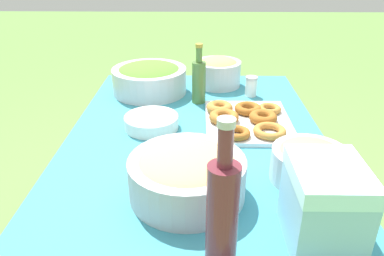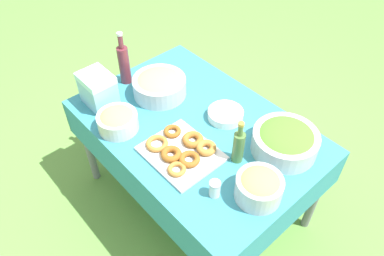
{
  "view_description": "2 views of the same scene",
  "coord_description": "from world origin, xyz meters",
  "px_view_note": "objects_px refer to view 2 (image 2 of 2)",
  "views": [
    {
      "loc": [
        -1.19,
        -0.01,
        1.33
      ],
      "look_at": [
        0.02,
        0.01,
        0.73
      ],
      "focal_mm": 35.0,
      "sensor_mm": 36.0,
      "label": 1
    },
    {
      "loc": [
        1.09,
        -1.0,
        2.16
      ],
      "look_at": [
        0.02,
        -0.05,
        0.73
      ],
      "focal_mm": 35.0,
      "sensor_mm": 36.0,
      "label": 2
    }
  ],
  "objects_px": {
    "plate_stack": "(226,114)",
    "cooler_box": "(98,89)",
    "olive_oil_bottle": "(239,146)",
    "wine_bottle": "(124,63)",
    "salad_bowl": "(285,140)",
    "donut_platter": "(182,151)",
    "bread_bowl": "(118,120)",
    "fruit_bowl": "(259,186)",
    "pasta_bowl": "(159,85)"
  },
  "relations": [
    {
      "from": "cooler_box",
      "to": "wine_bottle",
      "type": "bearing_deg",
      "value": 106.68
    },
    {
      "from": "salad_bowl",
      "to": "fruit_bowl",
      "type": "bearing_deg",
      "value": -72.25
    },
    {
      "from": "fruit_bowl",
      "to": "cooler_box",
      "type": "bearing_deg",
      "value": -169.87
    },
    {
      "from": "donut_platter",
      "to": "olive_oil_bottle",
      "type": "xyz_separation_m",
      "value": [
        0.22,
        0.18,
        0.08
      ]
    },
    {
      "from": "olive_oil_bottle",
      "to": "plate_stack",
      "type": "bearing_deg",
      "value": 145.45
    },
    {
      "from": "olive_oil_bottle",
      "to": "bread_bowl",
      "type": "distance_m",
      "value": 0.67
    },
    {
      "from": "wine_bottle",
      "to": "fruit_bowl",
      "type": "relative_size",
      "value": 1.57
    },
    {
      "from": "plate_stack",
      "to": "cooler_box",
      "type": "distance_m",
      "value": 0.74
    },
    {
      "from": "salad_bowl",
      "to": "donut_platter",
      "type": "distance_m",
      "value": 0.53
    },
    {
      "from": "salad_bowl",
      "to": "olive_oil_bottle",
      "type": "height_order",
      "value": "olive_oil_bottle"
    },
    {
      "from": "wine_bottle",
      "to": "bread_bowl",
      "type": "xyz_separation_m",
      "value": [
        0.32,
        -0.27,
        -0.08
      ]
    },
    {
      "from": "pasta_bowl",
      "to": "cooler_box",
      "type": "distance_m",
      "value": 0.35
    },
    {
      "from": "wine_bottle",
      "to": "plate_stack",
      "type": "bearing_deg",
      "value": 19.09
    },
    {
      "from": "salad_bowl",
      "to": "plate_stack",
      "type": "xyz_separation_m",
      "value": [
        -0.37,
        -0.05,
        -0.05
      ]
    },
    {
      "from": "donut_platter",
      "to": "fruit_bowl",
      "type": "relative_size",
      "value": 1.78
    },
    {
      "from": "salad_bowl",
      "to": "plate_stack",
      "type": "distance_m",
      "value": 0.38
    },
    {
      "from": "donut_platter",
      "to": "bread_bowl",
      "type": "height_order",
      "value": "bread_bowl"
    },
    {
      "from": "wine_bottle",
      "to": "cooler_box",
      "type": "distance_m",
      "value": 0.24
    },
    {
      "from": "pasta_bowl",
      "to": "plate_stack",
      "type": "xyz_separation_m",
      "value": [
        0.41,
        0.14,
        -0.05
      ]
    },
    {
      "from": "fruit_bowl",
      "to": "donut_platter",
      "type": "bearing_deg",
      "value": -168.26
    },
    {
      "from": "salad_bowl",
      "to": "pasta_bowl",
      "type": "height_order",
      "value": "salad_bowl"
    },
    {
      "from": "olive_oil_bottle",
      "to": "cooler_box",
      "type": "height_order",
      "value": "olive_oil_bottle"
    },
    {
      "from": "olive_oil_bottle",
      "to": "salad_bowl",
      "type": "bearing_deg",
      "value": 62.96
    },
    {
      "from": "pasta_bowl",
      "to": "plate_stack",
      "type": "distance_m",
      "value": 0.44
    },
    {
      "from": "salad_bowl",
      "to": "plate_stack",
      "type": "relative_size",
      "value": 1.68
    },
    {
      "from": "bread_bowl",
      "to": "donut_platter",
      "type": "bearing_deg",
      "value": 20.48
    },
    {
      "from": "pasta_bowl",
      "to": "salad_bowl",
      "type": "bearing_deg",
      "value": 13.98
    },
    {
      "from": "olive_oil_bottle",
      "to": "wine_bottle",
      "type": "distance_m",
      "value": 0.91
    },
    {
      "from": "bread_bowl",
      "to": "fruit_bowl",
      "type": "distance_m",
      "value": 0.83
    },
    {
      "from": "fruit_bowl",
      "to": "cooler_box",
      "type": "distance_m",
      "value": 1.07
    },
    {
      "from": "cooler_box",
      "to": "salad_bowl",
      "type": "bearing_deg",
      "value": 28.02
    },
    {
      "from": "donut_platter",
      "to": "salad_bowl",
      "type": "bearing_deg",
      "value": 50.87
    },
    {
      "from": "wine_bottle",
      "to": "bread_bowl",
      "type": "distance_m",
      "value": 0.42
    },
    {
      "from": "wine_bottle",
      "to": "cooler_box",
      "type": "relative_size",
      "value": 1.71
    },
    {
      "from": "donut_platter",
      "to": "wine_bottle",
      "type": "height_order",
      "value": "wine_bottle"
    },
    {
      "from": "bread_bowl",
      "to": "cooler_box",
      "type": "distance_m",
      "value": 0.26
    },
    {
      "from": "plate_stack",
      "to": "bread_bowl",
      "type": "bearing_deg",
      "value": -123.66
    },
    {
      "from": "salad_bowl",
      "to": "donut_platter",
      "type": "height_order",
      "value": "salad_bowl"
    },
    {
      "from": "plate_stack",
      "to": "wine_bottle",
      "type": "xyz_separation_m",
      "value": [
        -0.65,
        -0.22,
        0.11
      ]
    },
    {
      "from": "donut_platter",
      "to": "cooler_box",
      "type": "bearing_deg",
      "value": -171.01
    },
    {
      "from": "fruit_bowl",
      "to": "wine_bottle",
      "type": "bearing_deg",
      "value": 177.77
    },
    {
      "from": "salad_bowl",
      "to": "olive_oil_bottle",
      "type": "xyz_separation_m",
      "value": [
        -0.12,
        -0.23,
        0.03
      ]
    },
    {
      "from": "olive_oil_bottle",
      "to": "fruit_bowl",
      "type": "distance_m",
      "value": 0.24
    },
    {
      "from": "pasta_bowl",
      "to": "donut_platter",
      "type": "relative_size",
      "value": 0.82
    },
    {
      "from": "donut_platter",
      "to": "olive_oil_bottle",
      "type": "height_order",
      "value": "olive_oil_bottle"
    },
    {
      "from": "wine_bottle",
      "to": "cooler_box",
      "type": "bearing_deg",
      "value": -73.32
    },
    {
      "from": "donut_platter",
      "to": "bread_bowl",
      "type": "xyz_separation_m",
      "value": [
        -0.37,
        -0.14,
        0.04
      ]
    },
    {
      "from": "pasta_bowl",
      "to": "fruit_bowl",
      "type": "distance_m",
      "value": 0.89
    },
    {
      "from": "donut_platter",
      "to": "plate_stack",
      "type": "bearing_deg",
      "value": 96.23
    },
    {
      "from": "salad_bowl",
      "to": "bread_bowl",
      "type": "height_order",
      "value": "salad_bowl"
    }
  ]
}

